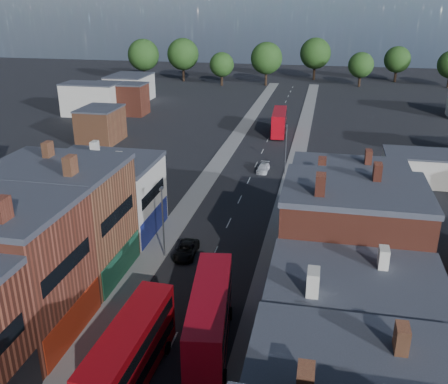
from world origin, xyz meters
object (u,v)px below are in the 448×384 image
at_px(bus_2, 279,122).
at_px(car_2, 186,250).
at_px(car_3, 263,168).
at_px(bus_0, 130,353).
at_px(bus_1, 210,318).

xyz_separation_m(bus_2, car_2, (-4.63, -54.09, -1.98)).
distance_m(bus_2, car_3, 24.28).
relative_size(car_2, car_3, 1.13).
bearing_deg(car_3, bus_0, -91.31).
bearing_deg(bus_0, bus_2, 89.58).
height_order(bus_1, car_3, bus_1).
height_order(bus_2, car_3, bus_2).
bearing_deg(bus_1, car_3, 84.05).
bearing_deg(bus_2, car_3, -93.22).
bearing_deg(bus_1, bus_2, 83.30).
distance_m(bus_2, car_2, 54.33).
bearing_deg(bus_0, bus_1, 49.81).
distance_m(bus_1, car_2, 15.95).
xyz_separation_m(bus_1, car_3, (-1.56, 44.45, -2.25)).
height_order(bus_1, bus_2, bus_1).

